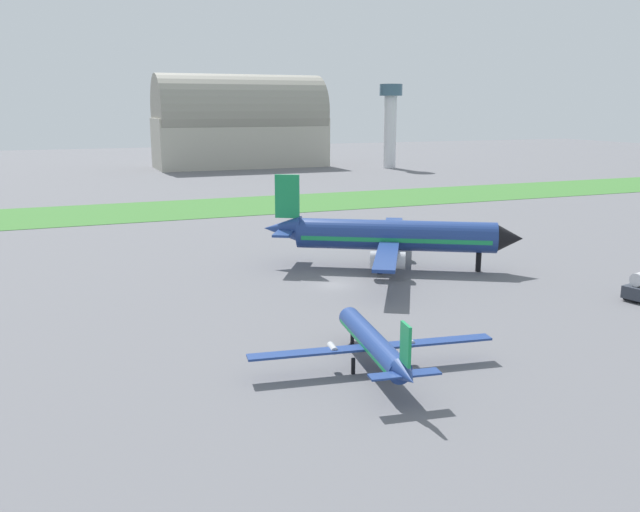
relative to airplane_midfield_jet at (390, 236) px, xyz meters
name	(u,v)px	position (x,y,z in m)	size (l,w,h in m)	color
ground_plane	(335,285)	(-10.27, -5.18, -4.51)	(600.00, 600.00, 0.00)	slate
grass_taxiway_strip	(211,208)	(-10.27, 64.09, -4.47)	(360.00, 28.00, 0.08)	#3D7533
airplane_midfield_jet	(390,236)	(0.00, 0.00, 0.00)	(31.94, 31.97, 12.52)	navy
airplane_foreground_turboprop	(373,343)	(-17.76, -31.16, -2.20)	(21.00, 18.04, 6.30)	navy
hangar_distant	(240,123)	(22.41, 160.63, 11.12)	(60.88, 25.84, 32.86)	#B2AD9E
control_tower	(390,118)	(70.73, 136.36, 13.16)	(8.00, 8.00, 29.28)	silver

